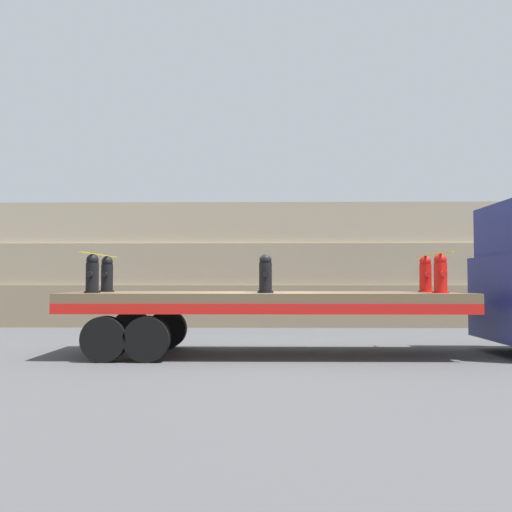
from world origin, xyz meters
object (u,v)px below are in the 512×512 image
Objects in this scene: fire_hydrant_black_near_0 at (92,274)px; fire_hydrant_black_near_1 at (266,274)px; fire_hydrant_black_far_0 at (107,275)px; flatbed_trailer at (242,304)px; fire_hydrant_red_far_2 at (425,275)px; fire_hydrant_red_near_2 at (440,274)px; fire_hydrant_black_far_1 at (266,275)px.

fire_hydrant_black_near_0 and fire_hydrant_black_near_1 have the same top height.
fire_hydrant_black_far_0 is (0.00, 1.06, 0.00)m from fire_hydrant_black_near_0.
flatbed_trailer is 10.45× the size of fire_hydrant_black_near_0.
fire_hydrant_black_far_0 and fire_hydrant_red_far_2 have the same top height.
fire_hydrant_black_far_0 is 6.98m from fire_hydrant_red_far_2.
fire_hydrant_black_near_0 is 7.06m from fire_hydrant_red_far_2.
fire_hydrant_black_near_0 and fire_hydrant_red_far_2 have the same top height.
fire_hydrant_black_near_0 is at bearing -171.32° from fire_hydrant_red_far_2.
flatbed_trailer is at bearing 172.38° from fire_hydrant_red_near_2.
fire_hydrant_red_near_2 is (3.49, -1.06, 0.00)m from fire_hydrant_black_far_1.
fire_hydrant_black_far_0 is at bearing 180.00° from fire_hydrant_black_far_1.
fire_hydrant_black_near_1 is at bearing 180.00° from fire_hydrant_red_near_2.
fire_hydrant_red_far_2 is at bearing 0.00° from fire_hydrant_black_far_1.
fire_hydrant_black_near_0 is at bearing 180.00° from fire_hydrant_black_near_1.
fire_hydrant_black_near_1 reaches higher than flatbed_trailer.
fire_hydrant_black_near_1 is 1.00× the size of fire_hydrant_red_far_2.
fire_hydrant_red_near_2 is at bearing 0.00° from fire_hydrant_black_near_0.
flatbed_trailer is 3.11m from fire_hydrant_black_far_0.
fire_hydrant_black_far_0 is at bearing 169.93° from flatbed_trailer.
fire_hydrant_black_near_0 is 1.00× the size of fire_hydrant_black_far_1.
fire_hydrant_black_far_1 is at bearing 180.00° from fire_hydrant_red_far_2.
fire_hydrant_black_near_1 is 1.06m from fire_hydrant_black_far_1.
fire_hydrant_black_near_1 is 1.00× the size of fire_hydrant_red_near_2.
fire_hydrant_red_near_2 is (6.98, 0.00, 0.00)m from fire_hydrant_black_near_0.
flatbed_trailer is at bearing -10.07° from fire_hydrant_black_far_0.
fire_hydrant_black_far_0 is 1.00× the size of fire_hydrant_red_far_2.
fire_hydrant_black_far_0 reaches higher than flatbed_trailer.
fire_hydrant_red_near_2 is at bearing -90.00° from fire_hydrant_red_far_2.
fire_hydrant_black_far_0 is 1.00× the size of fire_hydrant_black_near_1.
fire_hydrant_black_far_1 is at bearing 163.03° from fire_hydrant_red_near_2.
fire_hydrant_black_near_0 is 1.06m from fire_hydrant_black_far_0.
fire_hydrant_black_far_0 and fire_hydrant_red_near_2 have the same top height.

